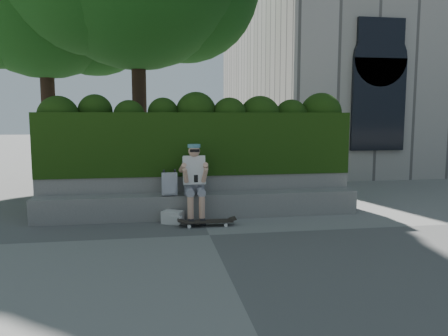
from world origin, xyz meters
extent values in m
plane|color=slate|center=(0.00, 0.00, 0.00)|extent=(80.00, 80.00, 0.00)
cube|color=gray|center=(0.00, 1.25, 0.23)|extent=(6.00, 0.45, 0.45)
cube|color=gray|center=(0.00, 1.73, 0.38)|extent=(6.00, 0.50, 0.75)
cube|color=black|center=(0.00, 1.95, 1.35)|extent=(6.00, 1.00, 1.20)
cylinder|color=black|center=(-1.18, 4.87, 1.73)|extent=(0.37, 0.37, 3.46)
cylinder|color=black|center=(-3.64, 5.89, 1.55)|extent=(0.37, 0.37, 3.09)
cube|color=gray|center=(-0.13, 1.20, 0.56)|extent=(0.36, 0.26, 0.22)
cube|color=silver|center=(-0.13, 1.13, 0.90)|extent=(0.40, 0.32, 0.55)
sphere|color=tan|center=(-0.13, 1.06, 1.26)|extent=(0.21, 0.21, 0.21)
cylinder|color=teal|center=(-0.13, 1.08, 1.35)|extent=(0.23, 0.23, 0.06)
cube|color=black|center=(-0.13, 0.78, 0.80)|extent=(0.07, 0.02, 0.13)
cylinder|color=tan|center=(-0.23, 0.76, 0.24)|extent=(0.11, 0.11, 0.47)
cylinder|color=tan|center=(-0.03, 0.76, 0.24)|extent=(0.11, 0.11, 0.47)
cube|color=black|center=(-0.23, 0.70, 0.05)|extent=(0.10, 0.26, 0.10)
cube|color=black|center=(-0.03, 0.70, 0.05)|extent=(0.10, 0.26, 0.10)
cube|color=black|center=(0.03, 0.57, 0.08)|extent=(0.90, 0.23, 0.02)
cylinder|color=silver|center=(-0.28, 0.47, 0.03)|extent=(0.06, 0.03, 0.06)
cylinder|color=silver|center=(-0.28, 0.66, 0.03)|extent=(0.06, 0.03, 0.06)
cylinder|color=silver|center=(0.34, 0.47, 0.03)|extent=(0.06, 0.03, 0.06)
cylinder|color=silver|center=(0.35, 0.66, 0.03)|extent=(0.06, 0.03, 0.06)
cube|color=silver|center=(-0.57, 1.15, 0.66)|extent=(0.29, 0.17, 0.41)
cube|color=beige|center=(-0.54, 0.86, 0.11)|extent=(0.42, 0.38, 0.22)
camera|label=1|loc=(-0.87, -6.71, 1.89)|focal=35.00mm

